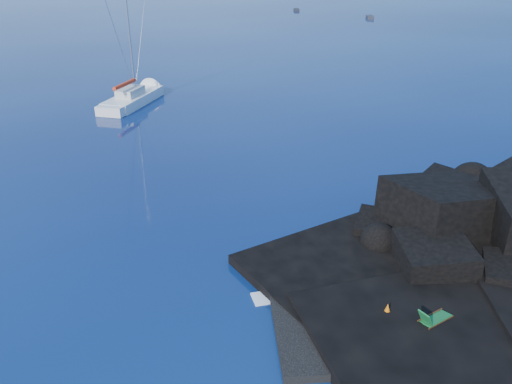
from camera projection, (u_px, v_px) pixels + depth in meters
ground at (272, 343)px, 18.59m from camera, size 400.00×400.00×0.00m
beach at (380, 321)px, 19.77m from camera, size 9.08×6.86×0.70m
surf_foam at (352, 259)px, 23.86m from camera, size 10.00×8.00×0.06m
sailboat at (134, 104)px, 49.63m from camera, size 7.87×12.93×13.60m
deck_chair at (436, 314)px, 18.80m from camera, size 1.57×1.12×0.99m
towel at (403, 325)px, 18.99m from camera, size 2.16×1.49×0.05m
sunbather at (404, 322)px, 18.93m from camera, size 1.81×0.95×0.23m
marker_cone at (387, 310)px, 19.32m from camera, size 0.41×0.41×0.61m
distant_boat_a at (296, 11)px, 140.14m from camera, size 2.09×4.51×0.58m
distant_boat_b at (370, 18)px, 122.00m from camera, size 2.65×4.95×0.63m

